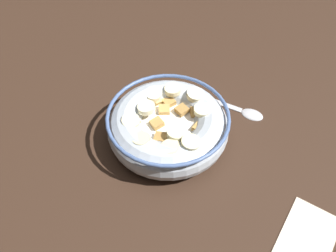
# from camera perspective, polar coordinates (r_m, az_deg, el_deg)

# --- Properties ---
(ground_plane) EXTENTS (1.22, 1.22, 0.02)m
(ground_plane) POSITION_cam_1_polar(r_m,az_deg,el_deg) (0.58, 0.00, -2.57)
(ground_plane) COLOR #332116
(cereal_bowl) EXTENTS (0.19, 0.19, 0.06)m
(cereal_bowl) POSITION_cam_1_polar(r_m,az_deg,el_deg) (0.55, 0.01, 0.09)
(cereal_bowl) COLOR #B2BCC6
(cereal_bowl) RESTS_ON ground_plane
(spoon) EXTENTS (0.04, 0.15, 0.01)m
(spoon) POSITION_cam_1_polar(r_m,az_deg,el_deg) (0.63, 11.45, 2.79)
(spoon) COLOR #B7B7BC
(spoon) RESTS_ON ground_plane
(folded_napkin) EXTENTS (0.12, 0.09, 0.00)m
(folded_napkin) POSITION_cam_1_polar(r_m,az_deg,el_deg) (0.52, 21.70, -16.86)
(folded_napkin) COLOR beige
(folded_napkin) RESTS_ON ground_plane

